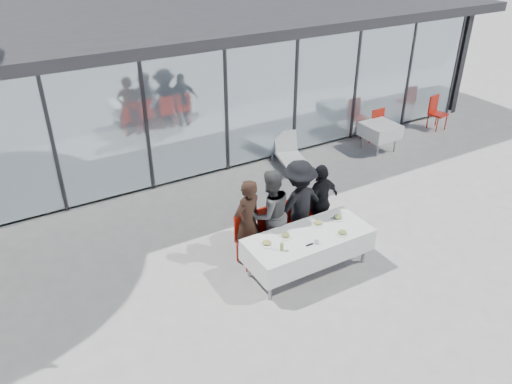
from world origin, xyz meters
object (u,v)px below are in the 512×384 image
(diner_chair_a, at_px, (248,237))
(diner_chair_c, at_px, (298,220))
(diner_d, at_px, (321,202))
(spare_table_right, at_px, (380,131))
(diner_c, at_px, (298,204))
(spare_chair_b, at_px, (374,123))
(diner_a, at_px, (247,222))
(plate_extra, at_px, (342,233))
(plate_d, at_px, (338,217))
(plate_a, at_px, (267,243))
(spare_chair_a, at_px, (436,111))
(diner_chair_b, at_px, (270,229))
(diner_chair_d, at_px, (320,213))
(juice_bottle, at_px, (282,247))
(folded_eyeglasses, at_px, (310,245))
(diner_b, at_px, (270,214))
(dining_table, at_px, (308,245))
(plate_b, at_px, (286,236))
(plate_c, at_px, (318,223))
(lounger, at_px, (290,154))

(diner_chair_a, bearing_deg, diner_chair_c, 0.00)
(diner_d, bearing_deg, spare_table_right, -158.60)
(diner_chair_c, bearing_deg, diner_c, 90.00)
(diner_d, bearing_deg, spare_chair_b, -155.22)
(diner_a, xyz_separation_m, plate_extra, (1.31, -1.04, -0.06))
(plate_d, xyz_separation_m, plate_extra, (-0.24, -0.43, 0.00))
(plate_a, relative_size, spare_chair_a, 0.24)
(diner_chair_b, bearing_deg, spare_chair_b, 30.24)
(diner_d, height_order, diner_chair_d, diner_d)
(juice_bottle, height_order, folded_eyeglasses, juice_bottle)
(plate_a, height_order, spare_chair_a, spare_chair_a)
(diner_d, xyz_separation_m, plate_extra, (-0.30, -1.04, -0.00))
(diner_chair_d, bearing_deg, diner_a, 179.17)
(folded_eyeglasses, bearing_deg, diner_chair_c, 65.04)
(diner_d, bearing_deg, diner_chair_a, -10.89)
(diner_chair_c, xyz_separation_m, spare_chair_a, (6.81, 2.87, 0.00))
(diner_b, xyz_separation_m, diner_c, (0.62, 0.00, 0.02))
(dining_table, relative_size, folded_eyeglasses, 16.14)
(diner_chair_c, bearing_deg, diner_b, 177.86)
(diner_a, bearing_deg, diner_chair_d, 162.80)
(plate_extra, bearing_deg, plate_d, 60.86)
(diner_chair_d, height_order, spare_chair_a, same)
(diner_chair_c, bearing_deg, spare_chair_b, 33.50)
(spare_table_right, bearing_deg, plate_b, -148.22)
(diner_b, bearing_deg, plate_b, 84.51)
(plate_a, distance_m, plate_d, 1.55)
(dining_table, relative_size, plate_c, 9.49)
(diner_b, height_order, diner_c, diner_c)
(diner_d, bearing_deg, diner_b, -11.72)
(diner_chair_c, distance_m, lounger, 3.51)
(diner_a, xyz_separation_m, spare_table_right, (5.43, 2.49, -0.28))
(folded_eyeglasses, relative_size, spare_table_right, 0.16)
(lounger, bearing_deg, plate_b, -124.78)
(plate_c, height_order, spare_chair_a, spare_chair_a)
(diner_chair_a, xyz_separation_m, diner_chair_d, (1.61, 0.00, 0.00))
(diner_chair_c, bearing_deg, diner_a, 178.78)
(spare_chair_b, bearing_deg, diner_chair_d, -143.29)
(plate_d, bearing_deg, plate_extra, -119.14)
(diner_chair_c, xyz_separation_m, lounger, (1.80, 2.99, -0.28))
(diner_chair_c, bearing_deg, plate_d, -52.14)
(spare_chair_a, bearing_deg, diner_chair_d, -155.52)
(diner_chair_c, relative_size, spare_table_right, 1.13)
(plate_d, bearing_deg, plate_b, -179.39)
(diner_d, distance_m, plate_b, 1.36)
(diner_c, distance_m, diner_chair_c, 0.34)
(folded_eyeglasses, bearing_deg, plate_extra, -1.46)
(diner_chair_a, distance_m, spare_chair_b, 6.47)
(diner_chair_b, bearing_deg, lounger, 50.95)
(diner_a, height_order, spare_chair_a, diner_a)
(spare_table_right, xyz_separation_m, lounger, (-2.53, 0.48, -0.30))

